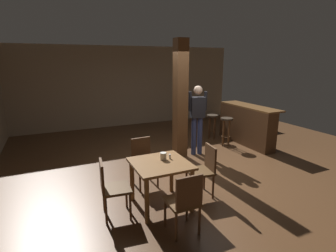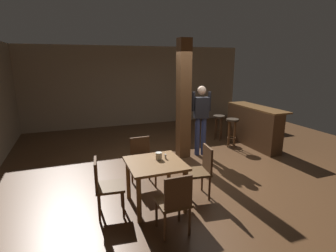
{
  "view_description": "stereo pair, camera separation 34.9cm",
  "coord_description": "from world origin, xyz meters",
  "views": [
    {
      "loc": [
        -2.66,
        -4.7,
        2.31
      ],
      "look_at": [
        -0.58,
        -0.11,
        1.04
      ],
      "focal_mm": 28.0,
      "sensor_mm": 36.0,
      "label": 1
    },
    {
      "loc": [
        -2.34,
        -4.84,
        2.31
      ],
      "look_at": [
        -0.58,
        -0.11,
        1.04
      ],
      "focal_mm": 28.0,
      "sensor_mm": 36.0,
      "label": 2
    }
  ],
  "objects": [
    {
      "name": "wall_back",
      "position": [
        0.0,
        4.5,
        1.4
      ],
      "size": [
        8.0,
        0.1,
        2.8
      ],
      "primitive_type": "cube",
      "color": "gray",
      "rests_on": "ground_plane"
    },
    {
      "name": "bar_stool_near",
      "position": [
        1.67,
        0.97,
        0.58
      ],
      "size": [
        0.33,
        0.33,
        0.79
      ],
      "color": "#2D2319",
      "rests_on": "ground_plane"
    },
    {
      "name": "napkin_cup",
      "position": [
        -1.09,
        -1.05,
        0.81
      ],
      "size": [
        0.1,
        0.1,
        0.12
      ],
      "primitive_type": "cylinder",
      "color": "silver",
      "rests_on": "dining_table"
    },
    {
      "name": "standing_person",
      "position": [
        0.59,
        0.72,
        1.0
      ],
      "size": [
        0.47,
        0.27,
        1.72
      ],
      "color": "black",
      "rests_on": "ground_plane"
    },
    {
      "name": "pillar",
      "position": [
        0.15,
        0.78,
        1.4
      ],
      "size": [
        0.28,
        0.28,
        2.8
      ],
      "primitive_type": "cube",
      "color": "brown",
      "rests_on": "ground_plane"
    },
    {
      "name": "salt_shaker",
      "position": [
        -0.98,
        -1.06,
        0.79
      ],
      "size": [
        0.03,
        0.03,
        0.07
      ],
      "primitive_type": "cylinder",
      "color": "silver",
      "rests_on": "dining_table"
    },
    {
      "name": "dining_table",
      "position": [
        -1.18,
        -1.15,
        0.61
      ],
      "size": [
        0.87,
        0.87,
        0.75
      ],
      "color": "brown",
      "rests_on": "ground_plane"
    },
    {
      "name": "bar_stool_mid",
      "position": [
        1.69,
        1.68,
        0.55
      ],
      "size": [
        0.33,
        0.33,
        0.74
      ],
      "color": "#2D2319",
      "rests_on": "ground_plane"
    },
    {
      "name": "ground_plane",
      "position": [
        0.0,
        0.0,
        0.0
      ],
      "size": [
        10.8,
        10.8,
        0.0
      ],
      "primitive_type": "plane",
      "color": "#4C301C"
    },
    {
      "name": "bar_counter",
      "position": [
        2.29,
        0.9,
        0.55
      ],
      "size": [
        0.56,
        1.95,
        1.08
      ],
      "color": "brown",
      "rests_on": "ground_plane"
    },
    {
      "name": "chair_north",
      "position": [
        -1.18,
        -0.32,
        0.51
      ],
      "size": [
        0.44,
        0.44,
        0.89
      ],
      "color": "#4C3319",
      "rests_on": "ground_plane"
    },
    {
      "name": "chair_east",
      "position": [
        -0.36,
        -1.14,
        0.51
      ],
      "size": [
        0.47,
        0.47,
        0.89
      ],
      "color": "#4C3319",
      "rests_on": "ground_plane"
    },
    {
      "name": "chair_west",
      "position": [
        -1.97,
        -1.14,
        0.51
      ],
      "size": [
        0.46,
        0.46,
        0.89
      ],
      "color": "#4C3319",
      "rests_on": "ground_plane"
    },
    {
      "name": "chair_south",
      "position": [
        -1.17,
        -1.95,
        0.51
      ],
      "size": [
        0.42,
        0.42,
        0.89
      ],
      "color": "#4C3319",
      "rests_on": "ground_plane"
    }
  ]
}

